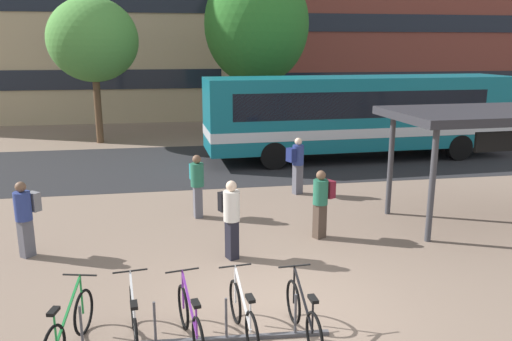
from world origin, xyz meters
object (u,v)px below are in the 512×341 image
parked_bicycle_white_1 (134,323)px  commuter_teal_pack_4 (197,181)px  transit_shelter (505,118)px  commuter_black_pack_0 (231,214)px  parked_bicycle_purple_2 (190,321)px  commuter_maroon_pack_3 (321,199)px  commuter_navy_pack_1 (297,162)px  street_tree_1 (257,25)px  commuter_grey_pack_2 (25,214)px  street_tree_0 (93,40)px  parked_bicycle_white_3 (243,316)px  parked_bicycle_green_0 (69,328)px  parked_bicycle_black_4 (303,316)px  city_bus (361,114)px

parked_bicycle_white_1 → commuter_teal_pack_4: bearing=-19.1°
parked_bicycle_white_1 → transit_shelter: size_ratio=0.30×
commuter_black_pack_0 → commuter_teal_pack_4: (-0.54, 2.78, -0.02)m
parked_bicycle_purple_2 → commuter_maroon_pack_3: size_ratio=1.06×
transit_shelter → commuter_teal_pack_4: size_ratio=3.46×
commuter_navy_pack_1 → street_tree_1: size_ratio=0.21×
commuter_grey_pack_2 → street_tree_0: 13.79m
transit_shelter → street_tree_0: bearing=128.8°
commuter_black_pack_0 → parked_bicycle_white_3: bearing=-25.4°
parked_bicycle_green_0 → commuter_navy_pack_1: 9.07m
commuter_grey_pack_2 → commuter_maroon_pack_3: 6.40m
parked_bicycle_purple_2 → transit_shelter: bearing=-71.3°
parked_bicycle_black_4 → parked_bicycle_white_1: bearing=81.3°
parked_bicycle_black_4 → commuter_teal_pack_4: 6.16m
parked_bicycle_purple_2 → parked_bicycle_white_3: same height
commuter_grey_pack_2 → parked_bicycle_white_1: bearing=72.4°
transit_shelter → commuter_teal_pack_4: 7.77m
city_bus → parked_bicycle_green_0: size_ratio=7.17×
transit_shelter → street_tree_0: size_ratio=0.89×
commuter_black_pack_0 → street_tree_1: street_tree_1 is taller
parked_bicycle_white_3 → street_tree_1: size_ratio=0.21×
city_bus → street_tree_1: 7.84m
commuter_grey_pack_2 → transit_shelter: bearing=132.2°
city_bus → parked_bicycle_black_4: city_bus is taller
parked_bicycle_purple_2 → parked_bicycle_black_4: size_ratio=0.99×
parked_bicycle_black_4 → street_tree_0: bearing=13.2°
commuter_teal_pack_4 → commuter_grey_pack_2: bearing=-70.4°
commuter_grey_pack_2 → street_tree_1: bearing=-167.1°
parked_bicycle_purple_2 → commuter_maroon_pack_3: 5.06m
parked_bicycle_purple_2 → commuter_navy_pack_1: bearing=-35.1°
parked_bicycle_purple_2 → commuter_teal_pack_4: bearing=-14.4°
commuter_navy_pack_1 → parked_bicycle_black_4: bearing=-127.0°
city_bus → parked_bicycle_white_1: 14.43m
parked_bicycle_white_1 → parked_bicycle_purple_2: (0.81, -0.11, 0.00)m
parked_bicycle_white_3 → city_bus: bearing=-34.3°
parked_bicycle_purple_2 → street_tree_1: street_tree_1 is taller
commuter_black_pack_0 → commuter_teal_pack_4: size_ratio=1.02×
parked_bicycle_green_0 → street_tree_0: size_ratio=0.26×
parked_bicycle_green_0 → commuter_grey_pack_2: 4.13m
commuter_teal_pack_4 → street_tree_0: 12.51m
parked_bicycle_purple_2 → parked_bicycle_white_3: bearing=-98.2°
parked_bicycle_black_4 → transit_shelter: bearing=-57.3°
city_bus → commuter_grey_pack_2: city_bus is taller
parked_bicycle_green_0 → parked_bicycle_black_4: same height
parked_bicycle_white_1 → commuter_black_pack_0: bearing=-37.8°
parked_bicycle_white_3 → commuter_black_pack_0: size_ratio=1.02×
parked_bicycle_purple_2 → parked_bicycle_green_0: bearing=76.4°
parked_bicycle_white_3 → commuter_grey_pack_2: commuter_grey_pack_2 is taller
city_bus → commuter_teal_pack_4: (-6.75, -6.16, -0.82)m
street_tree_1 → parked_bicycle_green_0: bearing=-107.8°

